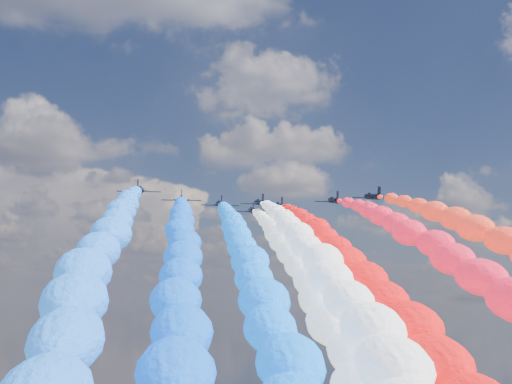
{
  "coord_description": "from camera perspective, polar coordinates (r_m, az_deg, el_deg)",
  "views": [
    {
      "loc": [
        -18.25,
        -145.85,
        80.87
      ],
      "look_at": [
        0.0,
        4.0,
        106.41
      ],
      "focal_mm": 44.48,
      "sensor_mm": 36.0,
      "label": 1
    }
  ],
  "objects": [
    {
      "name": "trail_1",
      "position": [
        96.09,
        -6.75,
        -5.52
      ],
      "size": [
        6.63,
        105.31,
        38.49
      ],
      "primitive_type": null,
      "color": "blue"
    },
    {
      "name": "jet_4",
      "position": [
        170.75,
        -0.37,
        -1.68
      ],
      "size": [
        9.88,
        13.2,
        4.81
      ],
      "primitive_type": null,
      "rotation": [
        0.17,
        0.0,
        -0.04
      ],
      "color": "black"
    },
    {
      "name": "trail_6",
      "position": [
        100.78,
        14.71,
        -5.46
      ],
      "size": [
        6.63,
        105.31,
        38.49
      ],
      "primitive_type": null,
      "color": "#F71837"
    },
    {
      "name": "trail_3",
      "position": [
        101.68,
        4.25,
        -5.78
      ],
      "size": [
        6.63,
        105.31,
        38.49
      ],
      "primitive_type": null,
      "color": "white"
    },
    {
      "name": "jet_2",
      "position": [
        159.52,
        -3.27,
        -1.1
      ],
      "size": [
        9.73,
        13.09,
        4.81
      ],
      "primitive_type": null,
      "rotation": [
        0.17,
        0.0,
        0.03
      ],
      "color": "black"
    },
    {
      "name": "jet_0",
      "position": [
        141.24,
        -10.43,
        0.15
      ],
      "size": [
        9.61,
        13.0,
        4.81
      ],
      "primitive_type": null,
      "rotation": [
        0.17,
        0.0,
        -0.02
      ],
      "color": "black"
    },
    {
      "name": "trail_2",
      "position": [
        103.58,
        -1.39,
        -5.88
      ],
      "size": [
        6.63,
        105.31,
        38.49
      ],
      "primitive_type": null,
      "color": "#0A6DFF"
    },
    {
      "name": "trail_7",
      "position": [
        97.74,
        20.34,
        -5.06
      ],
      "size": [
        6.63,
        105.31,
        38.49
      ],
      "primitive_type": null,
      "color": "#F93522"
    },
    {
      "name": "trail_0",
      "position": [
        85.14,
        -12.92,
        -4.83
      ],
      "size": [
        6.63,
        105.31,
        38.49
      ],
      "primitive_type": null,
      "color": "blue"
    },
    {
      "name": "jet_5",
      "position": [
        162.16,
        2.11,
        -1.25
      ],
      "size": [
        9.37,
        12.83,
        4.81
      ],
      "primitive_type": null,
      "rotation": [
        0.17,
        0.0,
        -0.0
      ],
      "color": "black"
    },
    {
      "name": "jet_1",
      "position": [
        152.26,
        -6.73,
        -0.64
      ],
      "size": [
        9.44,
        12.88,
        4.81
      ],
      "primitive_type": null,
      "rotation": [
        0.17,
        0.0,
        0.01
      ],
      "color": "black"
    },
    {
      "name": "trail_5",
      "position": [
        107.11,
        6.77,
        -5.94
      ],
      "size": [
        6.63,
        105.31,
        38.49
      ],
      "primitive_type": null,
      "color": "red"
    },
    {
      "name": "jet_7",
      "position": [
        150.01,
        10.46,
        -0.41
      ],
      "size": [
        9.72,
        13.09,
        4.81
      ],
      "primitive_type": null,
      "rotation": [
        0.17,
        0.0,
        0.03
      ],
      "color": "black"
    },
    {
      "name": "jet_6",
      "position": [
        154.42,
        7.02,
        -0.76
      ],
      "size": [
        9.9,
        13.21,
        4.81
      ],
      "primitive_type": null,
      "rotation": [
        0.17,
        0.0,
        -0.04
      ],
      "color": "black"
    },
    {
      "name": "jet_3",
      "position": [
        157.14,
        0.33,
        -0.99
      ],
      "size": [
        9.97,
        13.26,
        4.81
      ],
      "primitive_type": null,
      "rotation": [
        0.17,
        0.0,
        0.05
      ],
      "color": "black"
    },
    {
      "name": "trail_4",
      "position": [
        115.27,
        2.75,
        -6.25
      ],
      "size": [
        6.63,
        105.31,
        38.49
      ],
      "primitive_type": null,
      "color": "white"
    }
  ]
}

